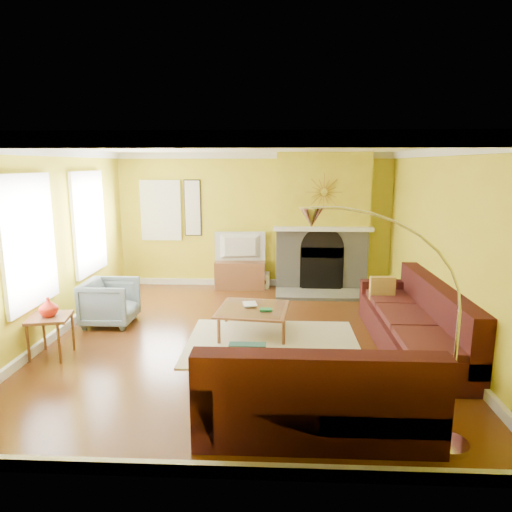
{
  "coord_description": "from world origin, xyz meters",
  "views": [
    {
      "loc": [
        0.47,
        -6.2,
        2.47
      ],
      "look_at": [
        0.16,
        0.4,
        1.14
      ],
      "focal_mm": 32.0,
      "sensor_mm": 36.0,
      "label": 1
    }
  ],
  "objects_px": {
    "media_console": "(240,275)",
    "armchair": "(110,302)",
    "coffee_table": "(253,320)",
    "sectional_sofa": "(338,329)",
    "side_table": "(51,336)",
    "arc_lamp": "(388,334)"
  },
  "relations": [
    {
      "from": "media_console",
      "to": "armchair",
      "type": "distance_m",
      "value": 2.9
    },
    {
      "from": "coffee_table",
      "to": "sectional_sofa",
      "type": "bearing_deg",
      "value": -41.07
    },
    {
      "from": "sectional_sofa",
      "to": "armchair",
      "type": "relative_size",
      "value": 5.0
    },
    {
      "from": "side_table",
      "to": "sectional_sofa",
      "type": "bearing_deg",
      "value": -0.37
    },
    {
      "from": "media_console",
      "to": "armchair",
      "type": "relative_size",
      "value": 1.29
    },
    {
      "from": "media_console",
      "to": "side_table",
      "type": "bearing_deg",
      "value": -122.08
    },
    {
      "from": "armchair",
      "to": "side_table",
      "type": "relative_size",
      "value": 1.41
    },
    {
      "from": "sectional_sofa",
      "to": "side_table",
      "type": "bearing_deg",
      "value": 179.63
    },
    {
      "from": "armchair",
      "to": "side_table",
      "type": "bearing_deg",
      "value": 165.41
    },
    {
      "from": "sectional_sofa",
      "to": "arc_lamp",
      "type": "xyz_separation_m",
      "value": [
        0.18,
        -1.74,
        0.61
      ]
    },
    {
      "from": "sectional_sofa",
      "to": "coffee_table",
      "type": "distance_m",
      "value": 1.52
    },
    {
      "from": "sectional_sofa",
      "to": "coffee_table",
      "type": "bearing_deg",
      "value": 138.93
    },
    {
      "from": "media_console",
      "to": "arc_lamp",
      "type": "distance_m",
      "value": 5.57
    },
    {
      "from": "sectional_sofa",
      "to": "media_console",
      "type": "bearing_deg",
      "value": 113.41
    },
    {
      "from": "sectional_sofa",
      "to": "media_console",
      "type": "distance_m",
      "value": 3.83
    },
    {
      "from": "armchair",
      "to": "side_table",
      "type": "height_order",
      "value": "armchair"
    },
    {
      "from": "coffee_table",
      "to": "media_console",
      "type": "xyz_separation_m",
      "value": [
        -0.39,
        2.53,
        0.08
      ]
    },
    {
      "from": "side_table",
      "to": "arc_lamp",
      "type": "height_order",
      "value": "arc_lamp"
    },
    {
      "from": "coffee_table",
      "to": "side_table",
      "type": "xyz_separation_m",
      "value": [
        -2.58,
        -0.96,
        0.08
      ]
    },
    {
      "from": "coffee_table",
      "to": "arc_lamp",
      "type": "relative_size",
      "value": 0.47
    },
    {
      "from": "coffee_table",
      "to": "side_table",
      "type": "distance_m",
      "value": 2.75
    },
    {
      "from": "media_console",
      "to": "arc_lamp",
      "type": "bearing_deg",
      "value": -72.1
    }
  ]
}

